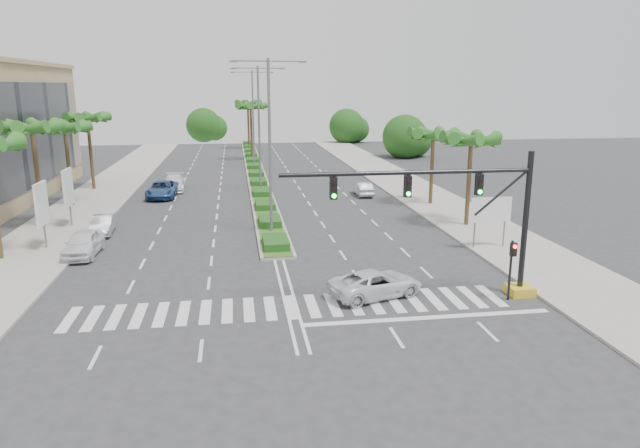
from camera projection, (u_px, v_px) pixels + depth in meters
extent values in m
plane|color=#333335|center=(291.00, 307.00, 26.97)|extent=(160.00, 160.00, 0.00)
cube|color=gray|center=(446.00, 208.00, 48.36)|extent=(6.00, 120.00, 0.15)
cube|color=gray|center=(70.00, 221.00, 43.97)|extent=(6.00, 120.00, 0.15)
cube|color=gray|center=(255.00, 170.00, 70.18)|extent=(2.20, 75.00, 0.20)
cube|color=#31571D|center=(255.00, 169.00, 70.16)|extent=(1.80, 75.00, 0.04)
cube|color=gold|center=(519.00, 290.00, 28.57)|extent=(1.20, 1.20, 0.45)
cylinder|color=black|center=(525.00, 223.00, 27.75)|extent=(0.28, 0.28, 7.00)
cylinder|color=black|center=(408.00, 173.00, 26.27)|extent=(12.00, 0.20, 0.20)
cylinder|color=black|center=(501.00, 193.00, 27.19)|extent=(2.53, 0.12, 2.15)
cube|color=black|center=(479.00, 185.00, 26.93)|extent=(0.32, 0.24, 1.00)
cylinder|color=#19E533|center=(480.00, 192.00, 26.87)|extent=(0.20, 0.06, 0.20)
cube|color=black|center=(408.00, 187.00, 26.42)|extent=(0.32, 0.24, 1.00)
cylinder|color=#19E533|center=(409.00, 194.00, 26.36)|extent=(0.20, 0.06, 0.20)
cube|color=black|center=(334.00, 188.00, 25.92)|extent=(0.32, 0.24, 1.00)
cylinder|color=#19E533|center=(334.00, 196.00, 25.86)|extent=(0.20, 0.06, 0.20)
cylinder|color=black|center=(510.00, 270.00, 27.56)|extent=(0.12, 0.12, 3.00)
cube|color=black|center=(513.00, 250.00, 27.16)|extent=(0.28, 0.22, 0.65)
cylinder|color=red|center=(515.00, 247.00, 26.99)|extent=(0.18, 0.05, 0.18)
cylinder|color=slate|center=(475.00, 228.00, 36.12)|extent=(0.10, 0.10, 2.80)
cylinder|color=slate|center=(504.00, 227.00, 36.41)|extent=(0.10, 0.10, 2.80)
cube|color=#0C6638|center=(491.00, 209.00, 35.99)|extent=(2.60, 0.08, 1.50)
cube|color=white|center=(491.00, 210.00, 35.94)|extent=(2.70, 0.02, 1.60)
cylinder|color=slate|center=(44.00, 229.00, 36.07)|extent=(0.12, 0.12, 2.80)
cube|color=white|center=(41.00, 204.00, 35.70)|extent=(0.18, 2.10, 2.70)
cube|color=#D8594C|center=(41.00, 204.00, 35.70)|extent=(0.12, 2.00, 2.60)
cylinder|color=slate|center=(70.00, 209.00, 41.84)|extent=(0.12, 0.12, 2.80)
cube|color=white|center=(68.00, 187.00, 41.46)|extent=(0.18, 2.10, 2.70)
cube|color=#D8594C|center=(68.00, 187.00, 41.46)|extent=(0.12, 2.00, 2.60)
cone|color=#1C581C|center=(6.00, 146.00, 32.75)|extent=(0.90, 3.62, 1.50)
cone|color=#1C581C|center=(4.00, 145.00, 33.51)|extent=(3.39, 2.96, 1.50)
cylinder|color=brown|center=(38.00, 179.00, 41.01)|extent=(0.32, 0.32, 7.40)
sphere|color=brown|center=(32.00, 128.00, 40.16)|extent=(0.70, 0.70, 0.70)
cone|color=#1C581C|center=(48.00, 129.00, 40.34)|extent=(0.90, 3.62, 1.50)
cone|color=#1C581C|center=(46.00, 128.00, 41.11)|extent=(3.39, 2.96, 1.50)
cone|color=#1C581C|center=(33.00, 128.00, 41.18)|extent=(3.73, 1.68, 1.50)
cone|color=#1C581C|center=(19.00, 129.00, 40.50)|extent=(2.38, 3.65, 1.50)
cone|color=#1C581C|center=(14.00, 130.00, 39.58)|extent=(2.38, 3.65, 1.50)
cone|color=#1C581C|center=(23.00, 131.00, 39.12)|extent=(3.73, 1.68, 1.50)
cone|color=#1C581C|center=(38.00, 130.00, 39.45)|extent=(3.39, 2.96, 1.50)
cylinder|color=brown|center=(69.00, 167.00, 48.77)|extent=(0.32, 0.32, 6.80)
sphere|color=brown|center=(65.00, 128.00, 47.99)|extent=(0.70, 0.70, 0.70)
cone|color=#1C581C|center=(79.00, 129.00, 48.17)|extent=(0.90, 3.62, 1.50)
cone|color=#1C581C|center=(76.00, 129.00, 48.94)|extent=(3.39, 2.96, 1.50)
cone|color=#1C581C|center=(65.00, 129.00, 49.01)|extent=(3.73, 1.68, 1.50)
cone|color=#1C581C|center=(54.00, 129.00, 48.33)|extent=(2.38, 3.65, 1.50)
cone|color=#1C581C|center=(51.00, 130.00, 47.41)|extent=(2.38, 3.65, 1.50)
cone|color=#1C581C|center=(58.00, 131.00, 46.95)|extent=(3.73, 1.68, 1.50)
cone|color=#1C581C|center=(71.00, 130.00, 47.28)|extent=(3.39, 2.96, 1.50)
cylinder|color=brown|center=(91.00, 154.00, 56.41)|extent=(0.32, 0.32, 7.20)
sphere|color=brown|center=(87.00, 118.00, 55.58)|extent=(0.70, 0.70, 0.70)
cone|color=#1C581C|center=(99.00, 119.00, 55.76)|extent=(0.90, 3.62, 1.50)
cone|color=#1C581C|center=(97.00, 119.00, 56.53)|extent=(3.39, 2.96, 1.50)
cone|color=#1C581C|center=(88.00, 119.00, 56.60)|extent=(3.73, 1.68, 1.50)
cone|color=#1C581C|center=(78.00, 119.00, 55.92)|extent=(2.38, 3.65, 1.50)
cone|color=#1C581C|center=(76.00, 120.00, 55.00)|extent=(2.38, 3.65, 1.50)
cone|color=#1C581C|center=(82.00, 120.00, 54.54)|extent=(3.73, 1.68, 1.50)
cone|color=#1C581C|center=(93.00, 120.00, 54.88)|extent=(3.39, 2.96, 1.50)
cylinder|color=brown|center=(469.00, 183.00, 41.74)|extent=(0.32, 0.32, 6.50)
sphere|color=brown|center=(471.00, 140.00, 41.00)|extent=(0.70, 0.70, 0.70)
cone|color=#1C581C|center=(486.00, 141.00, 41.18)|extent=(0.90, 3.62, 1.50)
cone|color=#1C581C|center=(475.00, 140.00, 41.95)|extent=(3.39, 2.96, 1.50)
cone|color=#1C581C|center=(462.00, 140.00, 42.02)|extent=(3.73, 1.68, 1.50)
cone|color=#1C581C|center=(456.00, 141.00, 41.34)|extent=(2.38, 3.65, 1.50)
cone|color=#1C581C|center=(461.00, 142.00, 40.42)|extent=(2.38, 3.65, 1.50)
cone|color=#1C581C|center=(474.00, 143.00, 39.96)|extent=(3.73, 1.68, 1.50)
cone|color=#1C581C|center=(485.00, 142.00, 40.29)|extent=(3.39, 2.96, 1.50)
cylinder|color=brown|center=(432.00, 170.00, 49.46)|extent=(0.32, 0.32, 6.20)
sphere|color=brown|center=(433.00, 135.00, 48.76)|extent=(0.70, 0.70, 0.70)
cone|color=#1C581C|center=(446.00, 136.00, 48.94)|extent=(0.90, 3.62, 1.50)
cone|color=#1C581C|center=(438.00, 135.00, 49.71)|extent=(3.39, 2.96, 1.50)
cone|color=#1C581C|center=(426.00, 135.00, 49.78)|extent=(3.73, 1.68, 1.50)
cone|color=#1C581C|center=(420.00, 136.00, 49.10)|extent=(2.38, 3.65, 1.50)
cone|color=#1C581C|center=(424.00, 137.00, 48.18)|extent=(2.38, 3.65, 1.50)
cone|color=#1C581C|center=(435.00, 137.00, 47.71)|extent=(3.73, 1.68, 1.50)
cone|color=#1C581C|center=(445.00, 137.00, 48.05)|extent=(3.39, 2.96, 1.50)
cylinder|color=brown|center=(251.00, 134.00, 78.93)|extent=(0.32, 0.32, 7.50)
sphere|color=brown|center=(251.00, 107.00, 78.07)|extent=(0.70, 0.70, 0.70)
cone|color=#1C581C|center=(259.00, 107.00, 78.25)|extent=(0.90, 3.62, 1.50)
cone|color=#1C581C|center=(255.00, 107.00, 79.02)|extent=(3.39, 2.96, 1.50)
cone|color=#1C581C|center=(249.00, 107.00, 79.09)|extent=(3.73, 1.68, 1.50)
cone|color=#1C581C|center=(243.00, 107.00, 78.41)|extent=(2.38, 3.65, 1.50)
cone|color=#1C581C|center=(243.00, 108.00, 77.49)|extent=(2.38, 3.65, 1.50)
cone|color=#1C581C|center=(249.00, 108.00, 77.03)|extent=(3.73, 1.68, 1.50)
cone|color=#1C581C|center=(256.00, 108.00, 77.37)|extent=(3.39, 2.96, 1.50)
cylinder|color=brown|center=(248.00, 126.00, 93.35)|extent=(0.32, 0.32, 7.50)
sphere|color=brown|center=(248.00, 103.00, 92.48)|extent=(0.70, 0.70, 0.70)
cone|color=#1C581C|center=(255.00, 104.00, 92.67)|extent=(0.90, 3.62, 1.50)
cone|color=#1C581C|center=(252.00, 104.00, 93.43)|extent=(3.39, 2.96, 1.50)
cone|color=#1C581C|center=(246.00, 104.00, 93.50)|extent=(3.73, 1.68, 1.50)
cone|color=#1C581C|center=(242.00, 104.00, 92.82)|extent=(2.38, 3.65, 1.50)
cone|color=#1C581C|center=(242.00, 104.00, 91.91)|extent=(2.38, 3.65, 1.50)
cone|color=#1C581C|center=(246.00, 104.00, 91.44)|extent=(3.73, 1.68, 1.50)
cone|color=#1C581C|center=(252.00, 104.00, 91.78)|extent=(3.39, 2.96, 1.50)
cylinder|color=slate|center=(270.00, 149.00, 39.00)|extent=(0.20, 0.20, 12.00)
cylinder|color=slate|center=(250.00, 61.00, 37.46)|extent=(2.40, 0.10, 0.10)
cylinder|color=slate|center=(286.00, 61.00, 37.80)|extent=(2.40, 0.10, 0.10)
cube|color=slate|center=(233.00, 61.00, 37.31)|extent=(0.50, 0.25, 0.12)
cube|color=slate|center=(303.00, 62.00, 37.97)|extent=(0.50, 0.25, 0.12)
cylinder|color=slate|center=(259.00, 131.00, 54.38)|extent=(0.20, 0.20, 12.00)
cylinder|color=slate|center=(245.00, 68.00, 52.83)|extent=(2.40, 0.10, 0.10)
cylinder|color=slate|center=(271.00, 68.00, 53.18)|extent=(2.40, 0.10, 0.10)
cube|color=slate|center=(233.00, 68.00, 52.69)|extent=(0.50, 0.25, 0.12)
cube|color=slate|center=(282.00, 69.00, 53.35)|extent=(0.50, 0.25, 0.12)
cylinder|color=slate|center=(253.00, 121.00, 69.75)|extent=(0.20, 0.20, 12.00)
cylinder|color=slate|center=(242.00, 72.00, 68.21)|extent=(2.40, 0.10, 0.10)
cylinder|color=slate|center=(262.00, 72.00, 68.55)|extent=(2.40, 0.10, 0.10)
cube|color=slate|center=(233.00, 72.00, 68.06)|extent=(0.50, 0.25, 0.12)
cube|color=slate|center=(271.00, 73.00, 68.72)|extent=(0.50, 0.25, 0.12)
imported|color=white|center=(83.00, 244.00, 34.97)|extent=(1.91, 4.57, 1.54)
imported|color=#B3B3B8|center=(103.00, 225.00, 40.26)|extent=(1.59, 3.97, 1.28)
imported|color=#2B4B83|center=(162.00, 189.00, 53.27)|extent=(2.69, 5.58, 1.53)
imported|color=white|center=(174.00, 183.00, 56.88)|extent=(2.30, 5.25, 1.50)
imported|color=silver|center=(376.00, 284.00, 28.23)|extent=(5.21, 3.56, 1.32)
imported|color=silver|center=(363.00, 189.00, 54.31)|extent=(1.41, 3.93, 1.29)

